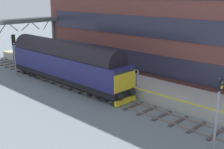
{
  "coord_description": "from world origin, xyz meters",
  "views": [
    {
      "loc": [
        -18.15,
        -20.36,
        9.36
      ],
      "look_at": [
        0.2,
        -2.52,
        2.31
      ],
      "focal_mm": 46.82,
      "sensor_mm": 36.0,
      "label": 1
    }
  ],
  "objects_px": {
    "signal_post_near": "(218,107)",
    "signal_post_mid": "(14,49)",
    "platform_number_sign": "(136,75)",
    "diesel_locomotive": "(64,61)"
  },
  "relations": [
    {
      "from": "signal_post_near",
      "to": "signal_post_mid",
      "type": "height_order",
      "value": "signal_post_mid"
    },
    {
      "from": "signal_post_near",
      "to": "platform_number_sign",
      "type": "relative_size",
      "value": 2.82
    },
    {
      "from": "platform_number_sign",
      "to": "signal_post_near",
      "type": "bearing_deg",
      "value": -113.16
    },
    {
      "from": "signal_post_mid",
      "to": "signal_post_near",
      "type": "bearing_deg",
      "value": -90.0
    },
    {
      "from": "diesel_locomotive",
      "to": "signal_post_mid",
      "type": "bearing_deg",
      "value": 106.28
    },
    {
      "from": "platform_number_sign",
      "to": "signal_post_mid",
      "type": "bearing_deg",
      "value": 105.4
    },
    {
      "from": "diesel_locomotive",
      "to": "signal_post_near",
      "type": "relative_size",
      "value": 3.85
    },
    {
      "from": "signal_post_near",
      "to": "signal_post_mid",
      "type": "xyz_separation_m",
      "value": [
        0.0,
        24.8,
        0.32
      ]
    },
    {
      "from": "signal_post_near",
      "to": "signal_post_mid",
      "type": "relative_size",
      "value": 0.94
    },
    {
      "from": "signal_post_near",
      "to": "signal_post_mid",
      "type": "distance_m",
      "value": 24.81
    }
  ]
}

